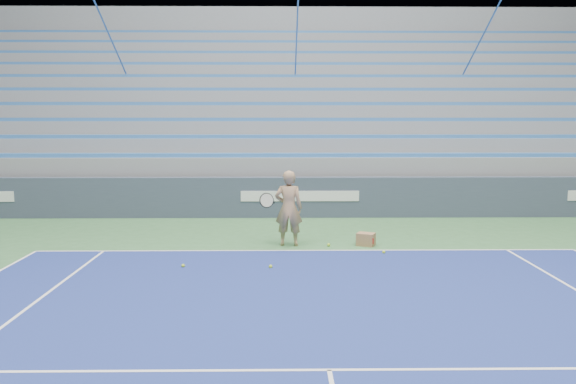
{
  "coord_description": "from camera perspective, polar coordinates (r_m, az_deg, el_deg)",
  "views": [
    {
      "loc": [
        -0.51,
        0.71,
        2.68
      ],
      "look_at": [
        -0.37,
        12.38,
        1.15
      ],
      "focal_mm": 35.0,
      "sensor_mm": 36.0,
      "label": 1
    }
  ],
  "objects": [
    {
      "name": "tennis_ball_0",
      "position": [
        10.2,
        -1.78,
        -7.58
      ],
      "size": [
        0.07,
        0.07,
        0.07
      ],
      "primitive_type": "sphere",
      "color": "#B5DC2D",
      "rests_on": "ground"
    },
    {
      "name": "sponsor_barrier",
      "position": [
        15.33,
        1.22,
        -0.52
      ],
      "size": [
        30.0,
        0.32,
        1.1
      ],
      "color": "#374154",
      "rests_on": "ground"
    },
    {
      "name": "bleachers",
      "position": [
        20.9,
        0.69,
        6.58
      ],
      "size": [
        31.0,
        9.15,
        7.3
      ],
      "color": "gray",
      "rests_on": "ground"
    },
    {
      "name": "tennis_ball_1",
      "position": [
        11.42,
        9.71,
        -6.04
      ],
      "size": [
        0.07,
        0.07,
        0.07
      ],
      "primitive_type": "sphere",
      "color": "#B5DC2D",
      "rests_on": "ground"
    },
    {
      "name": "tennis_player",
      "position": [
        11.83,
        0.04,
        -1.65
      ],
      "size": [
        0.92,
        0.84,
        1.61
      ],
      "color": "tan",
      "rests_on": "ground"
    },
    {
      "name": "ball_box",
      "position": [
        12.06,
        7.92,
        -4.78
      ],
      "size": [
        0.44,
        0.41,
        0.27
      ],
      "color": "#936A47",
      "rests_on": "ground"
    },
    {
      "name": "tennis_ball_2",
      "position": [
        11.92,
        4.15,
        -5.38
      ],
      "size": [
        0.07,
        0.07,
        0.07
      ],
      "primitive_type": "sphere",
      "color": "#B5DC2D",
      "rests_on": "ground"
    },
    {
      "name": "tennis_ball_3",
      "position": [
        10.42,
        -10.61,
        -7.37
      ],
      "size": [
        0.07,
        0.07,
        0.07
      ],
      "primitive_type": "sphere",
      "color": "#B5DC2D",
      "rests_on": "ground"
    }
  ]
}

